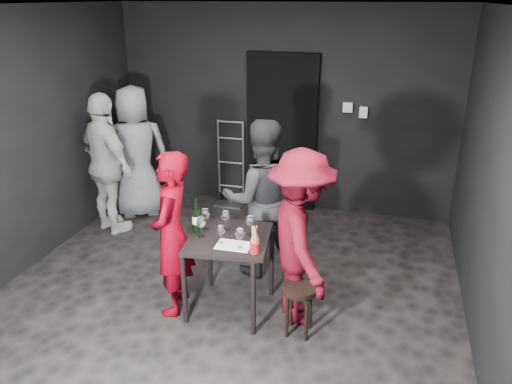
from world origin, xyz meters
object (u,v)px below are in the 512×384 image
(hand_truck, at_px, (231,189))
(stool, at_px, (299,297))
(bystander_grey, at_px, (135,142))
(breadstick_cup, at_px, (255,240))
(tasting_table, at_px, (229,247))
(wine_bottle, at_px, (197,220))
(man_maroon, at_px, (301,233))
(bystander_cream, at_px, (105,154))
(server_red, at_px, (171,232))
(woman_black, at_px, (261,191))

(hand_truck, xyz_separation_m, stool, (1.50, -2.63, 0.15))
(bystander_grey, distance_m, breadstick_cup, 2.94)
(tasting_table, bearing_deg, hand_truck, 108.37)
(hand_truck, distance_m, wine_bottle, 2.56)
(tasting_table, bearing_deg, breadstick_cup, -35.73)
(bystander_grey, bearing_deg, man_maroon, 116.20)
(bystander_grey, bearing_deg, stool, 113.19)
(bystander_cream, bearing_deg, stool, -179.05)
(man_maroon, xyz_separation_m, bystander_cream, (-2.61, 1.16, 0.15))
(tasting_table, bearing_deg, bystander_grey, 136.69)
(bystander_cream, bearing_deg, wine_bottle, 172.92)
(tasting_table, distance_m, server_red, 0.54)
(bystander_grey, relative_size, wine_bottle, 6.09)
(stool, height_order, wine_bottle, wine_bottle)
(woman_black, relative_size, man_maroon, 1.08)
(hand_truck, relative_size, bystander_cream, 0.59)
(man_maroon, relative_size, bystander_cream, 0.85)
(hand_truck, relative_size, woman_black, 0.65)
(tasting_table, relative_size, stool, 1.60)
(breadstick_cup, bearing_deg, tasting_table, 144.27)
(hand_truck, height_order, stool, hand_truck)
(hand_truck, xyz_separation_m, bystander_grey, (-1.06, -0.67, 0.79))
(tasting_table, xyz_separation_m, wine_bottle, (-0.31, 0.01, 0.23))
(hand_truck, distance_m, bystander_grey, 1.48)
(woman_black, bearing_deg, man_maroon, 103.88)
(stool, height_order, man_maroon, man_maroon)
(tasting_table, relative_size, man_maroon, 0.44)
(tasting_table, xyz_separation_m, bystander_grey, (-1.87, 1.76, 0.36))
(bystander_cream, bearing_deg, bystander_grey, -70.82)
(bystander_grey, bearing_deg, bystander_cream, 51.04)
(bystander_grey, height_order, breadstick_cup, bystander_grey)
(tasting_table, height_order, stool, tasting_table)
(woman_black, bearing_deg, wine_bottle, 37.43)
(stool, distance_m, server_red, 1.27)
(wine_bottle, distance_m, breadstick_cup, 0.66)
(man_maroon, relative_size, wine_bottle, 5.19)
(woman_black, height_order, breadstick_cup, woman_black)
(man_maroon, bearing_deg, bystander_cream, 39.52)
(bystander_cream, bearing_deg, man_maroon, -175.27)
(tasting_table, relative_size, breadstick_cup, 2.89)
(bystander_cream, distance_m, bystander_grey, 0.57)
(bystander_grey, xyz_separation_m, breadstick_cup, (2.17, -1.98, -0.14))
(man_maroon, bearing_deg, tasting_table, 67.19)
(hand_truck, distance_m, stool, 3.03)
(tasting_table, height_order, man_maroon, man_maroon)
(woman_black, xyz_separation_m, man_maroon, (0.55, -0.71, -0.07))
(tasting_table, distance_m, breadstick_cup, 0.43)
(tasting_table, bearing_deg, server_red, -165.37)
(bystander_grey, bearing_deg, server_red, 96.45)
(man_maroon, xyz_separation_m, breadstick_cup, (-0.34, -0.26, 0.01))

